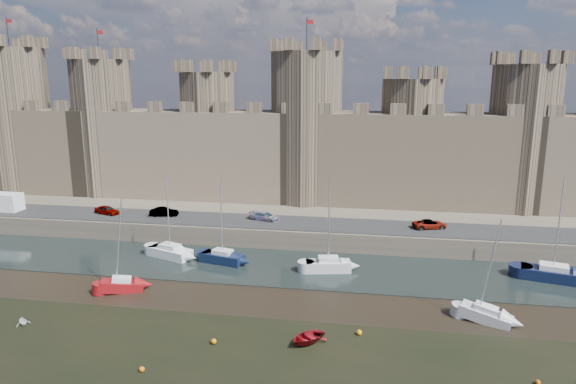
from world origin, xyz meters
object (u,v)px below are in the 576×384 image
car_2 (265,216)px  car_0 (107,210)px  sailboat_1 (223,257)px  sailboat_2 (328,265)px  sailboat_0 (170,251)px  car_1 (164,212)px  car_3 (430,224)px  sailboat_3 (553,273)px  sailboat_4 (122,285)px  van (1,202)px  sailboat_5 (486,314)px

car_2 → car_0: bearing=106.6°
sailboat_1 → sailboat_2: sailboat_2 is taller
car_2 → sailboat_2: 14.94m
sailboat_0 → sailboat_1: 6.98m
car_1 → car_3: size_ratio=0.90×
sailboat_3 → sailboat_4: (-45.02, -10.44, -0.12)m
van → sailboat_5: bearing=-15.3°
van → sailboat_1: sailboat_1 is taller
car_1 → car_3: car_1 is taller
sailboat_3 → sailboat_0: bearing=-165.5°
sailboat_5 → sailboat_4: bearing=-159.2°
sailboat_4 → sailboat_5: sailboat_4 is taller
car_1 → sailboat_3: sailboat_3 is taller
car_0 → sailboat_1: size_ratio=0.37×
car_3 → van: (-61.31, -0.96, 0.70)m
sailboat_1 → sailboat_4: 12.50m
car_3 → sailboat_1: (-24.86, -10.27, -2.30)m
car_0 → sailboat_0: size_ratio=0.36×
sailboat_1 → car_2: bearing=88.5°
sailboat_2 → sailboat_5: (15.23, -9.83, -0.15)m
van → sailboat_2: size_ratio=0.55×
sailboat_0 → sailboat_4: (-0.98, -10.47, -0.08)m
car_2 → sailboat_2: bearing=-123.7°
sailboat_1 → sailboat_3: size_ratio=0.91×
car_1 → sailboat_0: (4.66, -9.46, -2.33)m
car_2 → sailboat_1: 11.12m
sailboat_1 → sailboat_4: sailboat_1 is taller
car_1 → sailboat_2: bearing=-124.8°
sailboat_3 → sailboat_4: bearing=-152.4°
sailboat_1 → sailboat_3: sailboat_3 is taller
car_1 → sailboat_2: sailboat_2 is taller
car_2 → sailboat_1: (-2.93, -10.48, -2.30)m
sailboat_1 → sailboat_2: 12.70m
sailboat_0 → sailboat_4: 10.51m
sailboat_0 → sailboat_3: size_ratio=0.93×
van → sailboat_3: sailboat_3 is taller
car_3 → sailboat_2: 16.49m
car_0 → car_2: bearing=-70.2°
car_0 → van: size_ratio=0.63×
car_3 → sailboat_2: bearing=113.4°
sailboat_0 → sailboat_2: (19.61, -1.41, 0.04)m
car_1 → sailboat_0: size_ratio=0.37×
sailboat_5 → car_0: bearing=179.1°
sailboat_0 → sailboat_5: 36.62m
sailboat_1 → sailboat_4: bearing=-115.1°
car_2 → sailboat_3: size_ratio=0.37×
car_3 → sailboat_0: sailboat_0 is taller
car_3 → van: 61.32m
car_0 → sailboat_4: sailboat_4 is taller
car_1 → sailboat_5: (39.51, -20.70, -2.44)m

